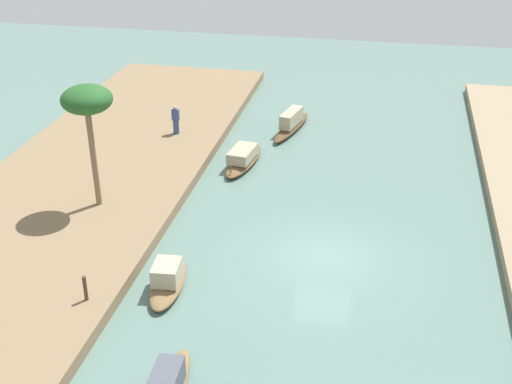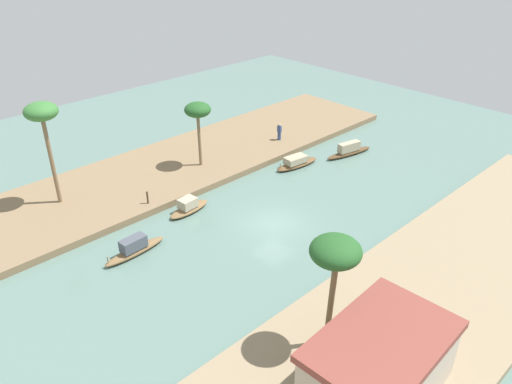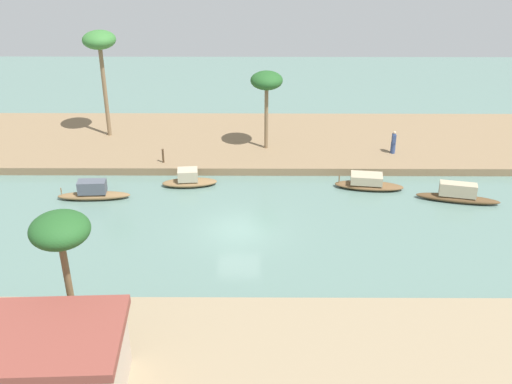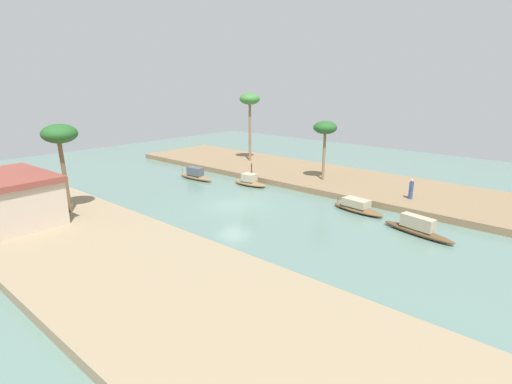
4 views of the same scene
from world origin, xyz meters
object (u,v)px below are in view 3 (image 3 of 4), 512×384
Objects in this scene: sampan_open_hull at (93,192)px; sampan_near_left_bank at (368,183)px; palm_tree_left_far at (100,44)px; mooring_post at (163,156)px; person_on_near_bank at (393,143)px; sampan_downstream_large at (189,180)px; riverside_building at (33,368)px; palm_tree_right_tall at (60,233)px; sampan_upstream_small at (458,195)px; palm_tree_left_near at (267,82)px.

sampan_open_hull is 1.01× the size of sampan_near_left_bank.
sampan_near_left_bank is at bearing 157.41° from palm_tree_left_far.
person_on_near_bank is at bearing -174.13° from mooring_post.
mooring_post is at bearing -84.90° from person_on_near_bank.
sampan_downstream_large is 0.47× the size of palm_tree_left_far.
sampan_downstream_large is at bearing 5.32° from sampan_near_left_bank.
sampan_open_hull is 0.64× the size of riverside_building.
palm_tree_right_tall reaches higher than riverside_building.
person_on_near_bank is (-13.99, -4.05, 0.86)m from sampan_downstream_large.
palm_tree_left_far is 1.09× the size of riverside_building.
sampan_upstream_small is 25.16m from palm_tree_right_tall.
sampan_near_left_bank is 0.81× the size of palm_tree_left_near.
riverside_building is (15.58, 18.93, 1.82)m from sampan_near_left_bank.
mooring_post is at bearing -94.06° from palm_tree_right_tall.
palm_tree_right_tall is (-2.55, 14.08, 5.63)m from sampan_open_hull.
sampan_near_left_bank is at bearing 141.01° from palm_tree_left_near.
mooring_post is 0.16× the size of palm_tree_right_tall.
palm_tree_left_near is at bearing -150.85° from sampan_open_hull.
sampan_downstream_large is 19.78m from riverside_building.
palm_tree_left_far reaches higher than sampan_near_left_bank.
person_on_near_bank is at bearing 171.20° from palm_tree_left_far.
sampan_near_left_bank is 13.91m from mooring_post.
sampan_open_hull is 15.38m from palm_tree_right_tall.
palm_tree_left_near is 0.88× the size of palm_tree_right_tall.
person_on_near_bank is at bearing -166.23° from sampan_open_hull.
palm_tree_right_tall is at bearing 97.43° from sampan_open_hull.
sampan_open_hull is 0.72× the size of palm_tree_right_tall.
palm_tree_left_near reaches higher than person_on_near_bank.
riverside_building is (1.97, 21.70, 1.17)m from mooring_post.
sampan_upstream_small is at bearing 158.40° from palm_tree_left_far.
sampan_near_left_bank is 9.82m from palm_tree_left_near.
sampan_open_hull is (5.83, 1.87, 0.06)m from sampan_downstream_large.
riverside_building is at bearing 78.77° from palm_tree_right_tall.
sampan_downstream_large is 17.09m from sampan_upstream_small.
sampan_upstream_small is 26.32m from palm_tree_left_far.
sampan_near_left_bank is at bearing -133.74° from palm_tree_right_tall.
riverside_building is at bearing 57.67° from sampan_near_left_bank.
palm_tree_left_near is at bearing 168.92° from palm_tree_left_far.
mooring_post reaches higher than sampan_downstream_large.
palm_tree_right_tall is (1.30, 18.36, 5.06)m from mooring_post.
palm_tree_right_tall is at bearing -103.82° from riverside_building.
mooring_post is 21.82m from riverside_building.
sampan_open_hull is at bearing 12.05° from sampan_near_left_bank.
palm_tree_left_far is at bearing -81.74° from palm_tree_right_tall.
sampan_downstream_large is 0.80× the size of sampan_open_hull.
palm_tree_left_near is (11.88, -7.05, 4.94)m from sampan_upstream_small.
palm_tree_left_near is at bearing -31.86° from sampan_near_left_bank.
palm_tree_left_near is at bearing -111.79° from palm_tree_right_tall.
sampan_downstream_large is 3.17m from mooring_post.
mooring_post is 0.13× the size of palm_tree_left_far.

